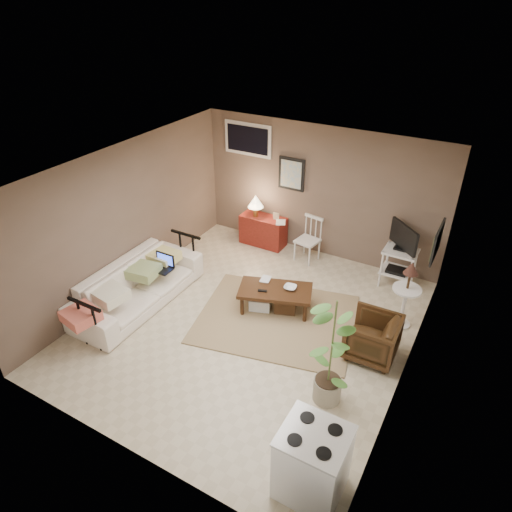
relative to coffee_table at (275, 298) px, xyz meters
The scene contains 20 objects.
floor 0.57m from the coffee_table, 108.35° to the right, with size 5.00×5.00×0.00m, color #C1B293.
art_back 2.43m from the coffee_table, 109.82° to the left, with size 0.50×0.03×0.60m, color black.
art_right 2.49m from the coffee_table, 15.09° to the left, with size 0.03×0.60×0.45m, color black.
window 3.08m from the coffee_table, 129.18° to the left, with size 0.96×0.03×0.60m, color silver.
rug 0.32m from the coffee_table, 55.53° to the right, with size 2.31×1.85×0.02m, color #9A7A59.
coffee_table is the anchor object (origin of this frame).
sofa 2.16m from the coffee_table, 155.90° to the right, with size 2.28×0.66×0.89m, color white.
sofa_pillows 2.25m from the coffee_table, 149.14° to the right, with size 0.44×2.16×0.15m, color beige, non-canonical shape.
sofa_end_rails 2.04m from the coffee_table, 154.39° to the right, with size 0.61×2.27×0.77m, color black, non-canonical shape.
laptop 1.84m from the coffee_table, 164.43° to the right, with size 0.35×0.25×0.24m.
red_console 2.11m from the coffee_table, 123.81° to the left, with size 0.87×0.39×1.01m.
spindle_chair 1.66m from the coffee_table, 96.12° to the left, with size 0.43×0.43×0.83m.
tv_stand 2.21m from the coffee_table, 47.75° to the left, with size 0.53×0.49×1.13m.
side_table 1.96m from the coffee_table, 18.73° to the left, with size 0.41×0.41×1.10m.
armchair 1.62m from the coffee_table, ahead, with size 0.66×0.62×0.68m, color #321D0D.
potted_plant 1.95m from the coffee_table, 42.38° to the right, with size 0.38×0.38×1.52m.
stove 2.95m from the coffee_table, 55.53° to the right, with size 0.64×0.60×0.84m.
bowl 0.35m from the coffee_table, 31.66° to the left, with size 0.19×0.05×0.19m, color #371C0F.
book_table 0.44m from the coffee_table, 155.59° to the left, with size 0.15×0.02×0.20m, color #371C0F.
book_console 1.92m from the coffee_table, 116.82° to the left, with size 0.17×0.02×0.23m, color #371C0F.
Camera 1 is at (2.70, -4.59, 4.43)m, focal length 32.00 mm.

